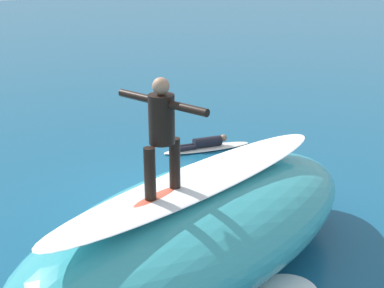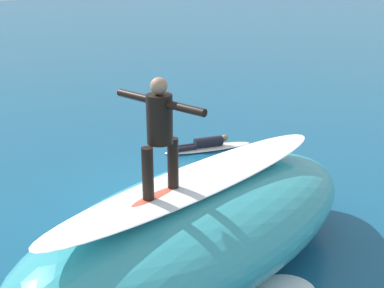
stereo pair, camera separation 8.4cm
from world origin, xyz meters
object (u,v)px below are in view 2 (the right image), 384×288
object	(u,v)px
surfboard_paddling	(208,148)
surfer_paddling	(204,143)
surfer_riding	(160,128)
surfboard_riding	(161,195)

from	to	relation	value
surfboard_paddling	surfer_paddling	xyz separation A→B (m)	(0.12, -0.02, 0.16)
surfer_riding	surfboard_riding	bearing A→B (deg)	159.29
surfer_riding	surfer_paddling	world-z (taller)	surfer_riding
surfer_paddling	surfboard_riding	bearing A→B (deg)	-116.93
surfboard_paddling	surfer_riding	bearing A→B (deg)	-117.91
surfboard_riding	surfer_riding	bearing A→B (deg)	-20.71
surfboard_riding	surfboard_paddling	distance (m)	6.35
surfer_paddling	surfboard_paddling	bearing A→B (deg)	-0.00
surfboard_riding	surfer_paddling	world-z (taller)	surfboard_riding
surfboard_riding	surfboard_paddling	world-z (taller)	surfboard_riding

